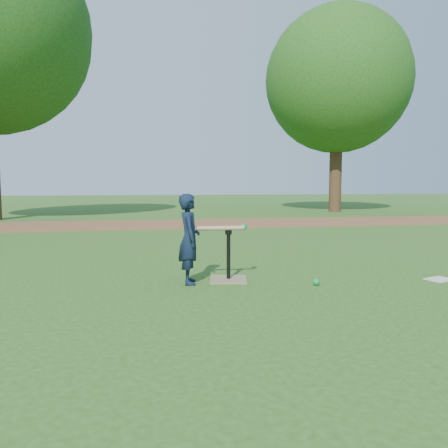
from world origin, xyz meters
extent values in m
plane|color=#285116|center=(0.00, 0.00, 0.00)|extent=(80.00, 80.00, 0.00)
cube|color=brown|center=(0.00, 7.50, 0.01)|extent=(24.00, 3.00, 0.01)
imported|color=black|center=(-0.73, 0.01, 0.52)|extent=(0.26, 0.39, 1.04)
sphere|color=#0D943C|center=(0.68, -0.34, 0.04)|extent=(0.08, 0.08, 0.08)
cube|color=silver|center=(2.25, -0.33, 0.01)|extent=(0.36, 0.31, 0.01)
cube|color=#837653|center=(-0.25, 0.10, 0.01)|extent=(0.50, 0.50, 0.02)
cylinder|color=black|center=(-0.25, 0.10, 0.30)|extent=(0.05, 0.05, 0.55)
cylinder|color=black|center=(-0.25, 0.10, 0.58)|extent=(0.08, 0.08, 0.06)
cylinder|color=tan|center=(-0.37, 0.08, 0.63)|extent=(0.60, 0.08, 0.05)
sphere|color=tan|center=(-0.67, 0.04, 0.63)|extent=(0.06, 0.06, 0.06)
sphere|color=#0D943C|center=(-0.05, 0.16, 0.64)|extent=(0.08, 0.08, 0.08)
cylinder|color=#382316|center=(6.50, 12.00, 1.71)|extent=(0.50, 0.50, 3.42)
sphere|color=#285B19|center=(6.50, 12.00, 5.30)|extent=(5.80, 5.80, 5.80)
camera|label=1|loc=(-1.22, -4.95, 1.15)|focal=35.00mm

